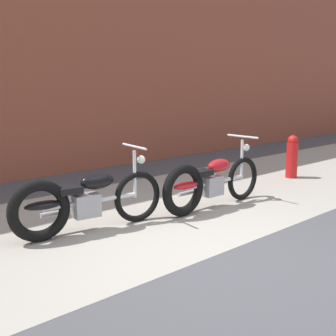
# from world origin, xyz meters

# --- Properties ---
(ground_plane) EXTENTS (80.00, 80.00, 0.00)m
(ground_plane) POSITION_xyz_m (0.00, 0.00, 0.00)
(ground_plane) COLOR #47474C
(sidewalk_slab) EXTENTS (36.00, 3.50, 0.01)m
(sidewalk_slab) POSITION_xyz_m (0.00, 1.75, 0.00)
(sidewalk_slab) COLOR #9E998E
(sidewalk_slab) RESTS_ON ground
(brick_building_wall) EXTENTS (36.00, 0.50, 6.09)m
(brick_building_wall) POSITION_xyz_m (0.00, 5.20, 3.05)
(brick_building_wall) COLOR brown
(brick_building_wall) RESTS_ON ground
(motorcycle_black) EXTENTS (2.00, 0.62, 1.03)m
(motorcycle_black) POSITION_xyz_m (-0.72, 1.57, 0.40)
(motorcycle_black) COLOR black
(motorcycle_black) RESTS_ON ground
(motorcycle_red) EXTENTS (2.01, 0.58, 1.03)m
(motorcycle_red) POSITION_xyz_m (1.19, 1.25, 0.40)
(motorcycle_red) COLOR black
(motorcycle_red) RESTS_ON ground
(fire_hydrant) EXTENTS (0.22, 0.22, 0.84)m
(fire_hydrant) POSITION_xyz_m (4.02, 1.64, 0.42)
(fire_hydrant) COLOR red
(fire_hydrant) RESTS_ON ground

